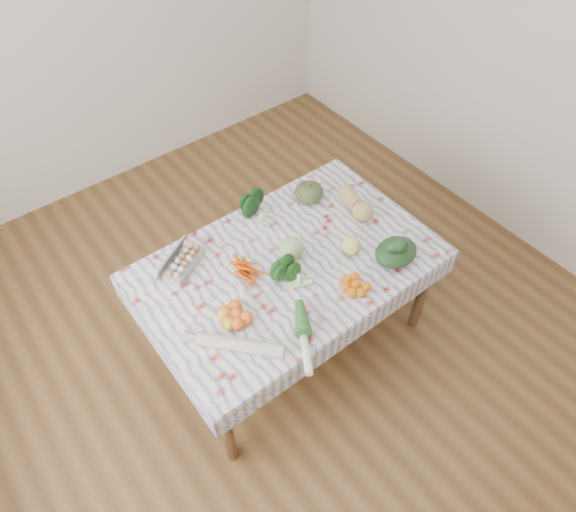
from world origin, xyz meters
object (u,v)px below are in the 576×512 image
at_px(egg_carton, 185,264).
at_px(grapefruit, 351,245).
at_px(cabbage, 292,248).
at_px(butternut_squash, 356,203).
at_px(dining_table, 288,272).
at_px(kabocha_squash, 309,192).

relative_size(egg_carton, grapefruit, 2.62).
distance_m(egg_carton, cabbage, 0.60).
height_order(egg_carton, butternut_squash, butternut_squash).
xyz_separation_m(dining_table, cabbage, (0.05, 0.02, 0.15)).
distance_m(egg_carton, butternut_squash, 1.09).
bearing_deg(cabbage, butternut_squash, 5.79).
bearing_deg(butternut_squash, kabocha_squash, 135.87).
bearing_deg(grapefruit, kabocha_squash, 79.41).
xyz_separation_m(dining_table, egg_carton, (-0.47, 0.32, 0.12)).
distance_m(kabocha_squash, cabbage, 0.49).
distance_m(kabocha_squash, grapefruit, 0.50).
distance_m(dining_table, egg_carton, 0.58).
height_order(butternut_squash, grapefruit, butternut_squash).
bearing_deg(dining_table, cabbage, 28.90).
height_order(dining_table, kabocha_squash, kabocha_squash).
distance_m(cabbage, grapefruit, 0.34).
height_order(cabbage, butternut_squash, cabbage).
xyz_separation_m(kabocha_squash, cabbage, (-0.38, -0.31, 0.01)).
bearing_deg(cabbage, kabocha_squash, 39.24).
xyz_separation_m(cabbage, butternut_squash, (0.54, 0.05, -0.01)).
bearing_deg(kabocha_squash, grapefruit, -100.59).
relative_size(dining_table, egg_carton, 5.70).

